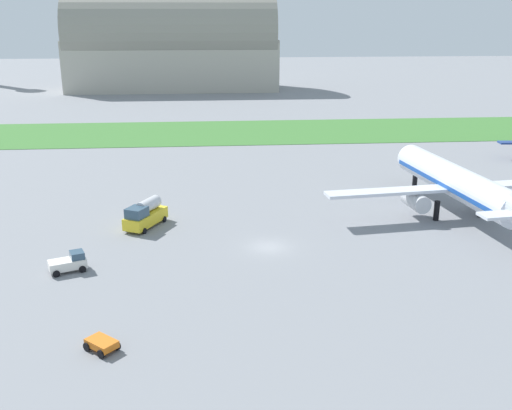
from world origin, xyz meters
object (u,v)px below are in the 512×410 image
airplane_midfield_jet (457,183)px  fuel_truck_near_gate (145,214)px  baggage_cart_by_runway (102,344)px  pushback_tug_midfield (69,263)px

airplane_midfield_jet → fuel_truck_near_gate: 39.12m
baggage_cart_by_runway → fuel_truck_near_gate: bearing=-49.5°
fuel_truck_near_gate → baggage_cart_by_runway: size_ratio=2.34×
baggage_cart_by_runway → airplane_midfield_jet: bearing=-102.2°
pushback_tug_midfield → baggage_cart_by_runway: 16.29m
fuel_truck_near_gate → pushback_tug_midfield: fuel_truck_near_gate is taller
fuel_truck_near_gate → baggage_cart_by_runway: (-0.73, -27.84, -1.01)m
airplane_midfield_jet → baggage_cart_by_runway: (-39.74, -28.64, -3.81)m
pushback_tug_midfield → airplane_midfield_jet: bearing=-5.2°
fuel_truck_near_gate → airplane_midfield_jet: bearing=118.2°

